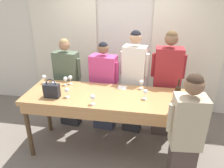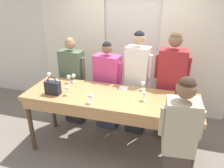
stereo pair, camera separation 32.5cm
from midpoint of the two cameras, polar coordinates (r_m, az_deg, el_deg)
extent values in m
plane|color=#70665B|center=(3.81, 2.19, -16.66)|extent=(18.00, 18.00, 0.00)
cube|color=silver|center=(4.53, 7.24, 10.10)|extent=(12.00, 0.06, 2.80)
cube|color=#EFE5C6|center=(4.82, -7.92, 10.24)|extent=(1.39, 0.03, 2.69)
cube|color=#EFE5C6|center=(4.47, 23.13, 7.42)|extent=(1.39, 0.03, 2.69)
cube|color=#B27F4C|center=(3.25, 2.46, -3.60)|extent=(2.59, 0.83, 0.07)
cube|color=#B27F4C|center=(2.97, 0.58, -8.68)|extent=(2.49, 0.03, 0.12)
cylinder|color=#4C3823|center=(3.70, -18.08, -10.29)|extent=(0.07, 0.07, 0.94)
cylinder|color=#4C3823|center=(3.24, 23.22, -16.79)|extent=(0.07, 0.07, 0.94)
cylinder|color=#4C3823|center=(4.18, -13.09, -5.38)|extent=(0.07, 0.07, 0.94)
cylinder|color=#4C3823|center=(3.78, 22.23, -10.15)|extent=(0.07, 0.07, 0.94)
cylinder|color=black|center=(3.17, 19.53, -3.26)|extent=(0.08, 0.08, 0.19)
cone|color=black|center=(3.12, 19.83, -1.34)|extent=(0.08, 0.08, 0.04)
cylinder|color=black|center=(3.09, 19.99, -0.29)|extent=(0.03, 0.03, 0.08)
cylinder|color=beige|center=(3.17, 19.51, -3.41)|extent=(0.08, 0.08, 0.08)
cube|color=#232328|center=(3.31, -12.55, -1.04)|extent=(0.23, 0.10, 0.20)
torus|color=#232328|center=(3.27, -12.72, 0.68)|extent=(0.15, 0.01, 0.15)
cylinder|color=white|center=(3.16, 11.24, -4.24)|extent=(0.06, 0.06, 0.00)
cylinder|color=white|center=(3.14, 11.30, -3.58)|extent=(0.01, 0.01, 0.08)
sphere|color=white|center=(3.11, 11.40, -2.46)|extent=(0.07, 0.07, 0.07)
sphere|color=maroon|center=(3.11, 11.39, -2.60)|extent=(0.04, 0.04, 0.04)
cylinder|color=white|center=(3.86, -13.71, 0.94)|extent=(0.06, 0.06, 0.00)
cylinder|color=white|center=(3.85, -13.77, 1.50)|extent=(0.01, 0.01, 0.08)
sphere|color=white|center=(3.82, -13.87, 2.44)|extent=(0.07, 0.07, 0.07)
cylinder|color=white|center=(2.87, 17.45, -8.11)|extent=(0.06, 0.06, 0.00)
cylinder|color=white|center=(2.85, 17.55, -7.41)|extent=(0.01, 0.01, 0.08)
sphere|color=white|center=(2.81, 17.73, -6.22)|extent=(0.07, 0.07, 0.07)
cylinder|color=white|center=(3.72, -7.46, 0.53)|extent=(0.06, 0.06, 0.00)
cylinder|color=white|center=(3.70, -7.49, 1.11)|extent=(0.01, 0.01, 0.08)
sphere|color=white|center=(3.68, -7.55, 2.09)|extent=(0.07, 0.07, 0.07)
cylinder|color=white|center=(3.29, -8.71, -2.82)|extent=(0.06, 0.06, 0.00)
cylinder|color=white|center=(3.27, -8.75, -2.18)|extent=(0.01, 0.01, 0.08)
sphere|color=white|center=(3.24, -8.83, -1.10)|extent=(0.07, 0.07, 0.07)
cylinder|color=white|center=(3.69, -8.70, 0.24)|extent=(0.06, 0.06, 0.00)
cylinder|color=white|center=(3.67, -8.74, 0.83)|extent=(0.01, 0.01, 0.08)
sphere|color=white|center=(3.65, -8.81, 1.81)|extent=(0.07, 0.07, 0.07)
cylinder|color=white|center=(2.90, 20.58, -8.19)|extent=(0.06, 0.06, 0.00)
cylinder|color=white|center=(2.88, 20.70, -7.50)|extent=(0.01, 0.01, 0.08)
sphere|color=white|center=(2.85, 20.90, -6.32)|extent=(0.07, 0.07, 0.07)
cylinder|color=white|center=(3.57, -11.63, -0.85)|extent=(0.06, 0.06, 0.00)
cylinder|color=white|center=(3.55, -11.68, -0.25)|extent=(0.01, 0.01, 0.08)
sphere|color=white|center=(3.52, -11.77, 0.76)|extent=(0.07, 0.07, 0.07)
sphere|color=maroon|center=(3.53, -11.76, 0.63)|extent=(0.04, 0.04, 0.04)
cylinder|color=white|center=(3.03, -2.56, -5.02)|extent=(0.06, 0.06, 0.00)
cylinder|color=white|center=(3.01, -2.57, -4.34)|extent=(0.01, 0.01, 0.08)
sphere|color=white|center=(2.98, -2.60, -3.19)|extent=(0.07, 0.07, 0.07)
cylinder|color=white|center=(3.48, 22.68, -3.00)|extent=(0.06, 0.06, 0.00)
cylinder|color=white|center=(3.46, 22.79, -2.40)|extent=(0.01, 0.01, 0.08)
sphere|color=white|center=(3.43, 22.97, -1.38)|extent=(0.07, 0.07, 0.07)
cylinder|color=white|center=(3.46, 10.65, -1.56)|extent=(0.06, 0.06, 0.00)
cylinder|color=white|center=(3.44, 10.71, -0.95)|extent=(0.01, 0.01, 0.08)
sphere|color=white|center=(3.42, 10.79, 0.09)|extent=(0.07, 0.07, 0.07)
cylinder|color=white|center=(3.14, 21.52, -5.77)|extent=(0.06, 0.06, 0.00)
cylinder|color=white|center=(3.12, 21.63, -5.12)|extent=(0.01, 0.01, 0.08)
sphere|color=white|center=(3.09, 21.83, -4.01)|extent=(0.07, 0.07, 0.07)
cube|color=white|center=(3.48, 5.69, -1.12)|extent=(0.14, 0.14, 0.00)
cube|color=#28282D|center=(4.31, -7.62, -4.98)|extent=(0.38, 0.22, 0.81)
cube|color=#4C5B47|center=(4.01, -8.19, 4.12)|extent=(0.45, 0.26, 0.64)
sphere|color=#9E7051|center=(3.88, -8.58, 10.31)|extent=(0.18, 0.18, 0.18)
sphere|color=#93754C|center=(3.87, -8.61, 10.76)|extent=(0.16, 0.16, 0.16)
cylinder|color=#4C5B47|center=(3.88, -5.17, 4.37)|extent=(0.08, 0.08, 0.35)
cylinder|color=#4C5B47|center=(4.11, -11.12, 5.13)|extent=(0.08, 0.08, 0.35)
cube|color=#383D51|center=(4.11, 1.10, -6.38)|extent=(0.41, 0.26, 0.79)
cube|color=#C63D7A|center=(3.80, 1.19, 2.89)|extent=(0.48, 0.31, 0.63)
sphere|color=brown|center=(3.66, 1.25, 9.29)|extent=(0.18, 0.18, 0.18)
sphere|color=black|center=(3.66, 1.25, 9.77)|extent=(0.16, 0.16, 0.16)
cylinder|color=#C63D7A|center=(3.70, 4.70, 2.99)|extent=(0.08, 0.08, 0.35)
cylinder|color=#C63D7A|center=(3.88, -2.15, 4.07)|extent=(0.08, 0.08, 0.35)
cube|color=#28282D|center=(4.00, 8.49, -6.73)|extent=(0.35, 0.25, 0.90)
cube|color=silver|center=(3.66, 9.25, 4.13)|extent=(0.41, 0.30, 0.71)
sphere|color=tan|center=(3.53, 9.79, 11.64)|extent=(0.20, 0.20, 0.20)
sphere|color=black|center=(3.52, 9.83, 12.18)|extent=(0.17, 0.17, 0.17)
cylinder|color=silver|center=(3.59, 12.53, 4.39)|extent=(0.08, 0.08, 0.39)
cylinder|color=silver|center=(3.70, 6.18, 5.42)|extent=(0.08, 0.08, 0.39)
cube|color=#473833|center=(3.99, 16.42, -7.65)|extent=(0.38, 0.23, 0.90)
cube|color=maroon|center=(3.65, 17.88, 3.16)|extent=(0.44, 0.27, 0.71)
sphere|color=brown|center=(3.51, 18.92, 10.74)|extent=(0.21, 0.21, 0.21)
sphere|color=brown|center=(3.50, 19.00, 11.32)|extent=(0.18, 0.18, 0.18)
cylinder|color=maroon|center=(3.65, 21.73, 3.48)|extent=(0.07, 0.07, 0.39)
cylinder|color=maroon|center=(3.63, 14.22, 4.39)|extent=(0.07, 0.07, 0.39)
cube|color=tan|center=(2.54, 21.09, -10.50)|extent=(0.37, 0.29, 0.63)
sphere|color=brown|center=(2.33, 22.73, -1.27)|extent=(0.21, 0.21, 0.21)
sphere|color=#332319|center=(2.32, 22.87, -0.45)|extent=(0.18, 0.18, 0.18)
cylinder|color=tan|center=(2.49, 16.81, -9.40)|extent=(0.08, 0.08, 0.35)
cylinder|color=tan|center=(2.57, 25.56, -9.76)|extent=(0.08, 0.08, 0.35)
camera|label=1|loc=(0.16, -87.14, 1.29)|focal=35.00mm
camera|label=2|loc=(0.16, 92.86, -1.29)|focal=35.00mm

